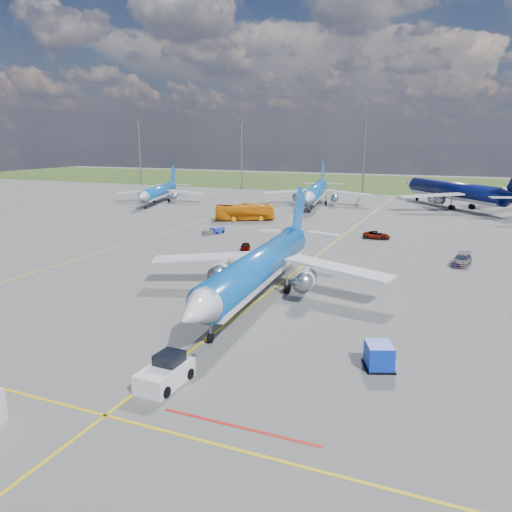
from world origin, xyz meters
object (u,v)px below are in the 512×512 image
at_px(bg_jet_nw, 159,203).
at_px(bg_jet_nnw, 315,206).
at_px(baggage_tug_c, 214,231).
at_px(service_car_b, 377,235).
at_px(service_car_a, 245,247).
at_px(main_airliner, 259,297).
at_px(bg_jet_n, 453,208).
at_px(apron_bus, 245,212).
at_px(service_car_c, 462,260).
at_px(uld_container, 379,356).
at_px(pushback_tug, 166,372).

height_order(bg_jet_nw, bg_jet_nnw, bg_jet_nnw).
bearing_deg(baggage_tug_c, service_car_b, 31.06).
bearing_deg(service_car_a, main_airliner, -84.73).
bearing_deg(bg_jet_n, baggage_tug_c, 15.13).
distance_m(main_airliner, apron_bus, 50.95).
relative_size(service_car_b, baggage_tug_c, 0.96).
bearing_deg(service_car_c, apron_bus, 160.73).
relative_size(apron_bus, service_car_c, 2.40).
height_order(main_airliner, service_car_c, main_airliner).
bearing_deg(uld_container, apron_bus, 100.37).
xyz_separation_m(bg_jet_nw, uld_container, (68.29, -74.46, 0.91)).
bearing_deg(baggage_tug_c, service_car_a, -26.74).
relative_size(bg_jet_nw, service_car_c, 6.52).
bearing_deg(pushback_tug, service_car_c, 69.28).
xyz_separation_m(pushback_tug, apron_bus, (-23.56, 65.79, 0.85)).
xyz_separation_m(service_car_a, service_car_b, (16.48, 16.76, 0.03)).
bearing_deg(bg_jet_nnw, bg_jet_n, 6.75).
xyz_separation_m(service_car_a, service_car_c, (29.88, 3.20, 0.14)).
height_order(bg_jet_nnw, apron_bus, bg_jet_nnw).
distance_m(bg_jet_nnw, pushback_tug, 94.54).
distance_m(bg_jet_n, pushback_tug, 103.55).
bearing_deg(service_car_b, main_airliner, 168.03).
bearing_deg(main_airliner, service_car_c, 46.33).
distance_m(bg_jet_nnw, main_airliner, 74.67).
height_order(bg_jet_nnw, service_car_b, bg_jet_nnw).
relative_size(bg_jet_n, pushback_tug, 7.48).
bearing_deg(pushback_tug, uld_container, 34.19).
distance_m(main_airliner, pushback_tug, 20.02).
height_order(bg_jet_nw, pushback_tug, bg_jet_nw).
bearing_deg(service_car_a, bg_jet_nw, 113.00).
bearing_deg(service_car_c, uld_container, -88.89).
height_order(bg_jet_n, apron_bus, bg_jet_n).
xyz_separation_m(bg_jet_nnw, uld_container, (29.49, -84.90, 0.91)).
distance_m(apron_bus, service_car_b, 29.58).
height_order(bg_jet_nw, uld_container, bg_jet_nw).
distance_m(service_car_b, baggage_tug_c, 27.78).
bearing_deg(bg_jet_nnw, service_car_b, -69.49).
bearing_deg(bg_jet_nw, service_car_c, -45.04).
height_order(pushback_tug, service_car_b, pushback_tug).
bearing_deg(bg_jet_n, apron_bus, 4.19).
xyz_separation_m(bg_jet_nw, service_car_c, (73.34, -39.47, 0.73)).
height_order(uld_container, baggage_tug_c, uld_container).
distance_m(apron_bus, service_car_a, 28.36).
relative_size(bg_jet_nw, uld_container, 14.32).
height_order(main_airliner, pushback_tug, main_airliner).
xyz_separation_m(bg_jet_n, baggage_tug_c, (-37.57, -52.37, 0.47)).
xyz_separation_m(bg_jet_nnw, service_car_a, (4.67, -53.11, 0.59)).
height_order(bg_jet_n, main_airliner, bg_jet_n).
xyz_separation_m(apron_bus, service_car_b, (28.14, -9.07, -1.05)).
bearing_deg(uld_container, baggage_tug_c, 108.16).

